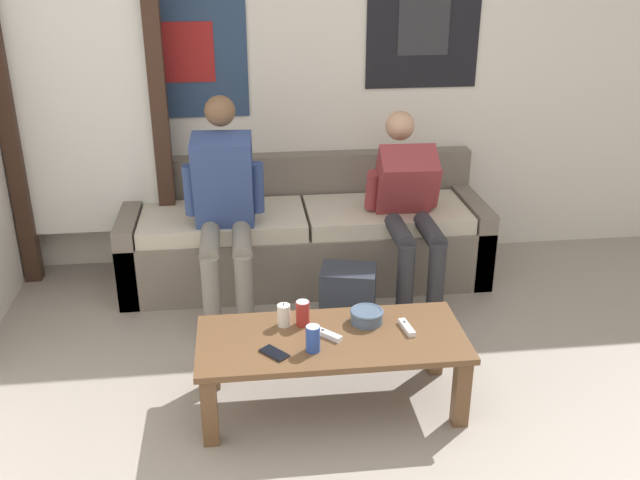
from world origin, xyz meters
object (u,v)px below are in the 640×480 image
(person_seated_teen, at_px, (408,202))
(pillar_candle, at_px, (284,315))
(coffee_table, at_px, (332,348))
(game_controller_near_left, at_px, (328,335))
(game_controller_near_right, at_px, (407,327))
(drink_can_red, at_px, (303,313))
(backpack, at_px, (348,304))
(drink_can_blue, at_px, (313,339))
(ceramic_bowl, at_px, (367,315))
(cell_phone, at_px, (274,353))
(person_seated_adult, at_px, (224,203))
(couch, at_px, (305,237))

(person_seated_teen, bearing_deg, pillar_candle, -130.03)
(coffee_table, xyz_separation_m, game_controller_near_left, (-0.02, -0.00, 0.07))
(coffee_table, xyz_separation_m, game_controller_near_right, (0.36, 0.02, 0.07))
(person_seated_teen, bearing_deg, drink_can_red, -126.69)
(backpack, xyz_separation_m, game_controller_near_right, (0.18, -0.63, 0.20))
(drink_can_blue, height_order, game_controller_near_left, drink_can_blue)
(ceramic_bowl, distance_m, cell_phone, 0.51)
(person_seated_adult, bearing_deg, backpack, -31.43)
(drink_can_blue, xyz_separation_m, game_controller_near_right, (0.46, 0.13, -0.05))
(person_seated_adult, bearing_deg, drink_can_red, -68.72)
(game_controller_near_right, height_order, cell_phone, game_controller_near_right)
(person_seated_adult, xyz_separation_m, game_controller_near_right, (0.84, -1.03, -0.28))
(coffee_table, xyz_separation_m, pillar_candle, (-0.21, 0.13, 0.12))
(couch, distance_m, person_seated_teen, 0.76)
(backpack, xyz_separation_m, pillar_candle, (-0.39, -0.52, 0.24))
(coffee_table, distance_m, person_seated_adult, 1.21)
(couch, bearing_deg, coffee_table, -90.61)
(couch, xyz_separation_m, game_controller_near_right, (0.34, -1.42, 0.12))
(coffee_table, height_order, person_seated_adult, person_seated_adult)
(cell_phone, bearing_deg, ceramic_bowl, 26.69)
(person_seated_adult, xyz_separation_m, game_controller_near_left, (0.47, -1.05, -0.28))
(backpack, distance_m, game_controller_near_left, 0.71)
(ceramic_bowl, xyz_separation_m, pillar_candle, (-0.40, 0.02, 0.02))
(backpack, height_order, cell_phone, backpack)
(person_seated_teen, distance_m, cell_phone, 1.53)
(backpack, xyz_separation_m, cell_phone, (-0.45, -0.77, 0.19))
(pillar_candle, bearing_deg, ceramic_bowl, -2.98)
(drink_can_blue, height_order, game_controller_near_right, drink_can_blue)
(game_controller_near_left, distance_m, game_controller_near_right, 0.38)
(cell_phone, bearing_deg, pillar_candle, 76.19)
(backpack, bearing_deg, person_seated_teen, 46.97)
(drink_can_red, relative_size, game_controller_near_left, 0.97)
(ceramic_bowl, relative_size, game_controller_near_right, 1.10)
(game_controller_near_right, bearing_deg, pillar_candle, 168.92)
(person_seated_teen, relative_size, drink_can_red, 8.80)
(drink_can_blue, distance_m, drink_can_red, 0.24)
(cell_phone, bearing_deg, drink_can_red, 58.37)
(person_seated_teen, bearing_deg, game_controller_near_right, -103.11)
(coffee_table, distance_m, ceramic_bowl, 0.24)
(drink_can_red, height_order, game_controller_near_right, drink_can_red)
(person_seated_adult, height_order, game_controller_near_right, person_seated_adult)
(couch, xyz_separation_m, coffee_table, (-0.02, -1.44, 0.04))
(person_seated_adult, relative_size, cell_phone, 8.55)
(drink_can_red, distance_m, game_controller_near_left, 0.17)
(couch, bearing_deg, game_controller_near_left, -91.28)
(person_seated_teen, bearing_deg, backpack, -133.03)
(couch, bearing_deg, pillar_candle, -99.86)
(drink_can_red, bearing_deg, drink_can_blue, -84.38)
(ceramic_bowl, relative_size, game_controller_near_left, 1.27)
(ceramic_bowl, height_order, cell_phone, ceramic_bowl)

